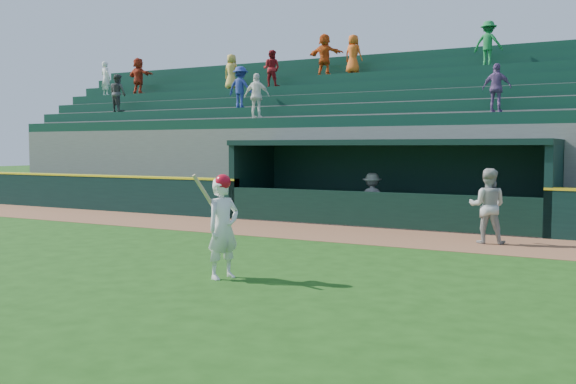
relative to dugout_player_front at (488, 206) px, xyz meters
name	(u,v)px	position (x,y,z in m)	size (l,w,h in m)	color
ground	(248,265)	(-3.45, -4.98, -0.88)	(120.00, 120.00, 0.00)	#1B4611
warning_track	(349,234)	(-3.45, -0.08, -0.87)	(40.00, 3.00, 0.01)	brown
field_wall_left	(61,192)	(-15.70, 1.57, -0.28)	(15.50, 0.30, 1.20)	black
wall_stripe_left	(61,175)	(-15.70, 1.57, 0.35)	(15.50, 0.32, 0.06)	yellow
dugout_player_front	(488,206)	(0.00, 0.00, 0.00)	(0.85, 0.67, 1.76)	#ABABA6
dugout_player_inside	(372,198)	(-3.79, 2.44, -0.13)	(0.96, 0.55, 1.49)	#9C9C97
dugout	(390,177)	(-3.45, 3.02, 0.48)	(9.40, 2.80, 2.46)	slate
stands	(431,143)	(-3.50, 7.58, 1.52)	(34.50, 6.25, 6.69)	slate
batter_at_plate	(223,226)	(-3.17, -6.24, 0.02)	(0.63, 0.81, 1.81)	white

